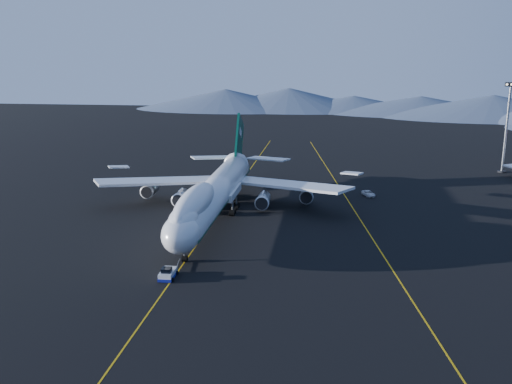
# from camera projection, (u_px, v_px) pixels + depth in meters

# --- Properties ---
(ground) EXTENTS (500.00, 500.00, 0.00)m
(ground) POSITION_uv_depth(u_px,v_px,m) (216.00, 218.00, 123.32)
(ground) COLOR black
(ground) RESTS_ON ground
(taxiway_line_main) EXTENTS (0.25, 220.00, 0.01)m
(taxiway_line_main) POSITION_uv_depth(u_px,v_px,m) (216.00, 218.00, 123.32)
(taxiway_line_main) COLOR #C7960B
(taxiway_line_main) RESTS_ON ground
(taxiway_line_side) EXTENTS (28.08, 198.09, 0.01)m
(taxiway_line_side) POSITION_uv_depth(u_px,v_px,m) (354.00, 210.00, 129.09)
(taxiway_line_side) COLOR #C7960B
(taxiway_line_side) RESTS_ON ground
(boeing_747) EXTENTS (59.62, 72.43, 19.37)m
(boeing_747) POSITION_uv_depth(u_px,v_px,m) (215.00, 192.00, 121.95)
(boeing_747) COLOR silver
(boeing_747) RESTS_ON ground
(pushback_tug) EXTENTS (2.57, 4.39, 1.89)m
(pushback_tug) POSITION_uv_depth(u_px,v_px,m) (168.00, 274.00, 90.72)
(pushback_tug) COLOR silver
(pushback_tug) RESTS_ON ground
(service_van) EXTENTS (3.68, 5.19, 1.31)m
(service_van) POSITION_uv_depth(u_px,v_px,m) (368.00, 193.00, 141.84)
(service_van) COLOR silver
(service_van) RESTS_ON ground
(floodlight_mast) EXTENTS (3.26, 2.45, 26.40)m
(floodlight_mast) POSITION_uv_depth(u_px,v_px,m) (506.00, 127.00, 166.39)
(floodlight_mast) COLOR black
(floodlight_mast) RESTS_ON ground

